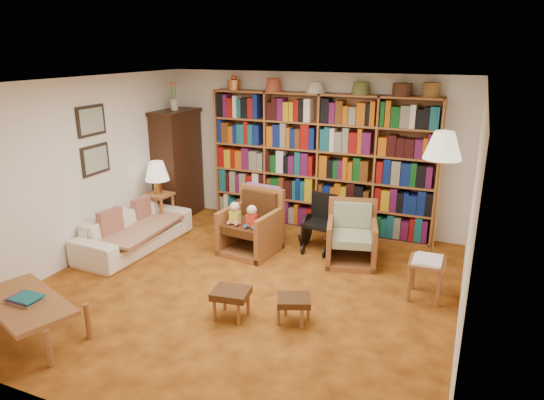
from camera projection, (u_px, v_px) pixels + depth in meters
The scene contains 23 objects.
floor at pixel (245, 287), 6.08m from camera, with size 5.00×5.00×0.00m, color #BC661D.
ceiling at pixel (241, 83), 5.32m from camera, with size 5.00×5.00×0.00m, color white.
wall_back at pixel (311, 151), 7.90m from camera, with size 5.00×5.00×0.00m, color white.
wall_front at pixel (91, 282), 3.51m from camera, with size 5.00×5.00×0.00m, color white.
wall_left at pixel (80, 171), 6.63m from camera, with size 5.00×5.00×0.00m, color white.
wall_right at pixel (471, 220), 4.77m from camera, with size 5.00×5.00×0.00m, color white.
bookshelf at pixel (319, 159), 7.70m from camera, with size 3.60×0.30×2.42m.
curio_cabinet at pixel (178, 163), 8.39m from camera, with size 0.50×0.95×2.40m.
framed_pictures at pixel (93, 140), 6.77m from camera, with size 0.03×0.52×0.97m.
sofa at pixel (135, 230), 7.18m from camera, with size 0.74×1.89×0.55m, color white.
sofa_throw at pixel (137, 229), 7.16m from camera, with size 0.77×1.44×0.04m, color beige.
cushion_left at pixel (141, 211), 7.48m from camera, with size 0.11×0.36×0.36m, color maroon.
cushion_right at pixel (111, 226), 6.87m from camera, with size 0.12×0.38×0.38m, color maroon.
side_table_lamp at pixel (159, 204), 7.84m from camera, with size 0.42×0.42×0.62m.
table_lamp at pixel (157, 172), 7.68m from camera, with size 0.39×0.39×0.53m.
armchair_leather at pixel (253, 225), 7.09m from camera, with size 0.82×0.86×0.93m.
armchair_sage at pixel (353, 238), 6.76m from camera, with size 0.84×0.85×0.84m.
wheelchair at pixel (321, 224), 7.16m from camera, with size 0.47×0.66×0.82m.
floor_lamp at pixel (443, 151), 6.20m from camera, with size 0.49×0.49×1.85m.
side_table_papers at pixel (427, 267), 5.71m from camera, with size 0.41×0.41×0.51m.
footstool_a at pixel (231, 295), 5.32m from camera, with size 0.44×0.39×0.33m.
footstool_b at pixel (294, 302), 5.23m from camera, with size 0.44×0.41×0.30m.
coffee_table at pixel (25, 305), 4.88m from camera, with size 1.33×0.97×0.50m.
Camera 1 is at (2.44, -4.90, 2.88)m, focal length 32.00 mm.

